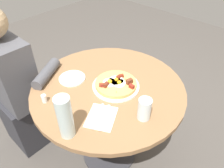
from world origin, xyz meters
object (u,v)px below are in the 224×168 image
at_px(knife, 98,116).
at_px(salt_shaker, 44,99).
at_px(water_bottle, 65,117).
at_px(breakfast_pizza, 116,84).
at_px(fork, 105,117).
at_px(dining_table, 108,106).
at_px(person_seated, 17,93).
at_px(pizza_plate, 116,86).
at_px(bread_plate, 72,78).
at_px(water_glass, 144,109).

bearing_deg(knife, salt_shaker, 84.34).
bearing_deg(water_bottle, breakfast_pizza, 98.87).
bearing_deg(knife, fork, -90.00).
distance_m(dining_table, salt_shaker, 0.42).
height_order(person_seated, breakfast_pizza, person_seated).
relative_size(fork, water_bottle, 0.78).
distance_m(dining_table, breakfast_pizza, 0.20).
distance_m(pizza_plate, salt_shaker, 0.42).
bearing_deg(pizza_plate, fork, -60.96).
xyz_separation_m(person_seated, breakfast_pizza, (0.63, 0.36, 0.22)).
distance_m(person_seated, pizza_plate, 0.75).
relative_size(person_seated, fork, 6.31).
xyz_separation_m(bread_plate, water_bottle, (0.32, -0.28, 0.11)).
height_order(knife, salt_shaker, salt_shaker).
distance_m(pizza_plate, water_glass, 0.29).
bearing_deg(pizza_plate, person_seated, -150.05).
bearing_deg(water_glass, pizza_plate, 162.28).
distance_m(dining_table, water_bottle, 0.49).
bearing_deg(knife, pizza_plate, -7.21).
bearing_deg(water_bottle, person_seated, 175.74).
height_order(dining_table, water_glass, water_glass).
bearing_deg(pizza_plate, water_bottle, -81.09).
xyz_separation_m(pizza_plate, bread_plate, (-0.25, -0.13, -0.00)).
xyz_separation_m(pizza_plate, fork, (0.12, -0.22, 0.00)).
height_order(bread_plate, fork, bread_plate).
bearing_deg(bread_plate, pizza_plate, 27.05).
xyz_separation_m(dining_table, water_bottle, (0.10, -0.38, 0.28)).
distance_m(person_seated, knife, 0.76).
xyz_separation_m(fork, water_glass, (0.14, 0.14, 0.05)).
bearing_deg(breakfast_pizza, water_bottle, -81.13).
xyz_separation_m(knife, water_bottle, (-0.03, -0.17, 0.11)).
bearing_deg(salt_shaker, knife, 22.57).
relative_size(dining_table, bread_plate, 5.59).
xyz_separation_m(dining_table, water_glass, (0.30, -0.06, 0.23)).
relative_size(knife, water_glass, 1.49).
distance_m(pizza_plate, knife, 0.26).
relative_size(person_seated, pizza_plate, 4.02).
height_order(dining_table, salt_shaker, salt_shaker).
relative_size(dining_table, water_glass, 7.66).
distance_m(fork, knife, 0.04).
xyz_separation_m(person_seated, bread_plate, (0.37, 0.23, 0.20)).
bearing_deg(salt_shaker, breakfast_pizza, 60.63).
xyz_separation_m(fork, water_bottle, (-0.06, -0.19, 0.11)).
bearing_deg(breakfast_pizza, dining_table, -143.50).
xyz_separation_m(breakfast_pizza, knife, (0.09, -0.24, -0.02)).
bearing_deg(water_bottle, water_glass, 58.31).
distance_m(pizza_plate, breakfast_pizza, 0.02).
bearing_deg(pizza_plate, breakfast_pizza, -47.41).
height_order(person_seated, bread_plate, person_seated).
xyz_separation_m(knife, salt_shaker, (-0.30, -0.12, 0.02)).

